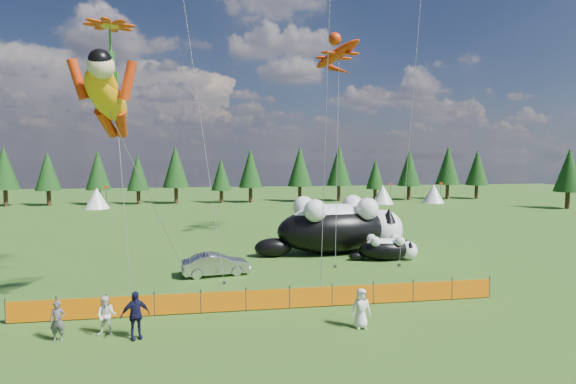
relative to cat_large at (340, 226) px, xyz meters
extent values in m
plane|color=#11390A|center=(-6.57, -8.40, -1.94)|extent=(160.00, 160.00, 0.00)
cylinder|color=#262626|center=(-17.57, -11.40, -1.39)|extent=(0.06, 0.06, 1.10)
cylinder|color=#262626|center=(-15.57, -11.40, -1.39)|extent=(0.06, 0.06, 1.10)
cylinder|color=#262626|center=(-13.57, -11.40, -1.39)|extent=(0.06, 0.06, 1.10)
cylinder|color=#262626|center=(-11.57, -11.40, -1.39)|extent=(0.06, 0.06, 1.10)
cylinder|color=#262626|center=(-9.57, -11.40, -1.39)|extent=(0.06, 0.06, 1.10)
cylinder|color=#262626|center=(-7.57, -11.40, -1.39)|extent=(0.06, 0.06, 1.10)
cylinder|color=#262626|center=(-5.57, -11.40, -1.39)|extent=(0.06, 0.06, 1.10)
cylinder|color=#262626|center=(-3.57, -11.40, -1.39)|extent=(0.06, 0.06, 1.10)
cylinder|color=#262626|center=(-1.57, -11.40, -1.39)|extent=(0.06, 0.06, 1.10)
cylinder|color=#262626|center=(0.43, -11.40, -1.39)|extent=(0.06, 0.06, 1.10)
cylinder|color=#262626|center=(2.43, -11.40, -1.39)|extent=(0.06, 0.06, 1.10)
cylinder|color=#262626|center=(4.43, -11.40, -1.39)|extent=(0.06, 0.06, 1.10)
cube|color=#E16604|center=(-16.57, -11.40, -1.44)|extent=(2.00, 0.04, 0.90)
cube|color=#E16604|center=(-14.57, -11.40, -1.44)|extent=(2.00, 0.04, 0.90)
cube|color=#E16604|center=(-12.57, -11.40, -1.44)|extent=(2.00, 0.04, 0.90)
cube|color=#E16604|center=(-10.57, -11.40, -1.44)|extent=(2.00, 0.04, 0.90)
cube|color=#E16604|center=(-8.57, -11.40, -1.44)|extent=(2.00, 0.04, 0.90)
cube|color=#E16604|center=(-6.57, -11.40, -1.44)|extent=(2.00, 0.04, 0.90)
cube|color=#E16604|center=(-4.57, -11.40, -1.44)|extent=(2.00, 0.04, 0.90)
cube|color=#E16604|center=(-2.57, -11.40, -1.44)|extent=(2.00, 0.04, 0.90)
cube|color=#E16604|center=(-0.57, -11.40, -1.44)|extent=(2.00, 0.04, 0.90)
cube|color=#E16604|center=(1.43, -11.40, -1.44)|extent=(2.00, 0.04, 0.90)
cube|color=#E16604|center=(3.43, -11.40, -1.44)|extent=(2.00, 0.04, 0.90)
ellipsoid|color=black|center=(-0.48, -0.06, -0.25)|extent=(8.90, 5.02, 3.38)
ellipsoid|color=white|center=(-0.48, -0.06, 0.60)|extent=(6.70, 3.63, 2.07)
sphere|color=white|center=(3.43, 0.45, -0.43)|extent=(3.01, 3.01, 3.01)
sphere|color=#D65368|center=(4.69, 0.62, -0.43)|extent=(0.42, 0.42, 0.42)
ellipsoid|color=black|center=(-4.95, -0.66, -1.28)|extent=(2.78, 1.65, 1.32)
cone|color=black|center=(3.54, -0.44, 0.77)|extent=(1.05, 1.05, 1.05)
cone|color=black|center=(3.31, 1.35, 0.77)|extent=(1.05, 1.05, 1.05)
sphere|color=white|center=(1.40, 1.42, 1.35)|extent=(1.58, 1.58, 1.58)
sphere|color=white|center=(1.72, -1.00, 1.35)|extent=(1.58, 1.58, 1.58)
sphere|color=white|center=(-2.51, 0.90, 1.35)|extent=(1.58, 1.58, 1.58)
sphere|color=white|center=(-2.19, -1.52, 1.35)|extent=(1.58, 1.58, 1.58)
ellipsoid|color=black|center=(2.33, -2.83, -1.23)|extent=(3.62, 1.89, 1.40)
ellipsoid|color=white|center=(2.33, -2.83, -0.88)|extent=(2.73, 1.36, 0.86)
sphere|color=white|center=(3.96, -2.94, -1.31)|extent=(1.25, 1.25, 1.25)
sphere|color=#D65368|center=(4.49, -2.98, -1.31)|extent=(0.17, 0.17, 0.17)
ellipsoid|color=black|center=(0.46, -2.69, -1.66)|extent=(1.13, 0.62, 0.55)
cone|color=black|center=(3.94, -3.32, -0.81)|extent=(0.44, 0.44, 0.44)
cone|color=black|center=(3.99, -2.57, -0.81)|extent=(0.44, 0.44, 0.44)
sphere|color=white|center=(3.22, -2.38, -0.57)|extent=(0.66, 0.66, 0.66)
sphere|color=white|center=(3.15, -3.39, -0.57)|extent=(0.66, 0.66, 0.66)
sphere|color=white|center=(1.59, -2.26, -0.57)|extent=(0.66, 0.66, 0.66)
sphere|color=white|center=(1.51, -3.28, -0.57)|extent=(0.66, 0.66, 0.66)
imported|color=#B5B5BA|center=(-8.91, -4.95, -1.29)|extent=(4.09, 1.97, 1.29)
imported|color=#4F4F53|center=(-14.82, -13.57, -1.16)|extent=(0.58, 0.39, 1.55)
imported|color=silver|center=(-13.14, -13.27, -1.15)|extent=(0.81, 0.53, 1.56)
imported|color=black|center=(-11.95, -13.82, -1.00)|extent=(1.22, 0.94, 1.86)
imported|color=silver|center=(-3.08, -14.13, -1.12)|extent=(0.81, 0.53, 1.64)
cylinder|color=#595959|center=(-11.95, -8.33, 2.88)|extent=(0.03, 0.03, 11.14)
cube|color=#262626|center=(-10.54, -5.63, -1.86)|extent=(0.15, 0.15, 0.16)
cylinder|color=#595959|center=(-0.12, 0.69, 5.86)|extent=(0.03, 0.03, 18.44)
cube|color=#262626|center=(-1.49, -4.28, -1.86)|extent=(0.15, 0.15, 0.16)
cylinder|color=#595959|center=(-13.38, -8.56, 4.97)|extent=(0.03, 0.03, 14.12)
cube|color=#262626|center=(-12.66, -10.49, -1.86)|extent=(0.15, 0.15, 0.16)
cube|color=#278B19|center=(-14.10, -6.63, 9.40)|extent=(0.19, 0.19, 4.08)
cylinder|color=#595959|center=(-9.70, -4.00, 7.35)|extent=(0.03, 0.03, 19.32)
cube|color=#262626|center=(-8.47, -6.89, -1.86)|extent=(0.15, 0.15, 0.16)
cylinder|color=#595959|center=(4.43, -2.03, 8.41)|extent=(0.03, 0.03, 21.37)
cube|color=#262626|center=(2.61, -4.66, -1.86)|extent=(0.15, 0.15, 0.16)
cylinder|color=#595959|center=(-3.54, -9.81, 6.15)|extent=(0.03, 0.03, 15.87)
cube|color=#262626|center=(-3.74, -9.78, -1.86)|extent=(0.15, 0.15, 0.16)
camera|label=1|loc=(-8.84, -31.23, 5.05)|focal=28.00mm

